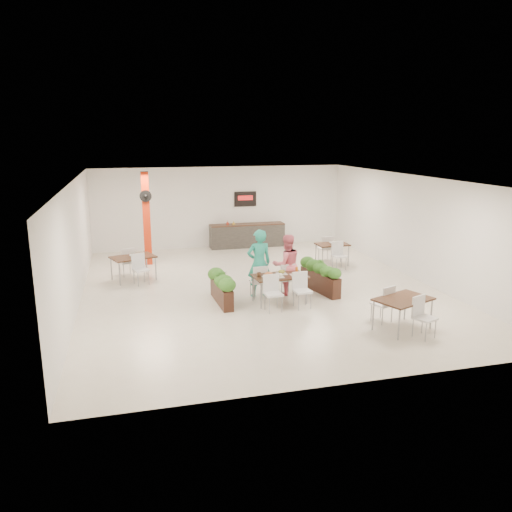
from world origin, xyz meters
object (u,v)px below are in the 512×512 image
Objects in this scene: service_counter at (247,235)px; main_table at (279,280)px; planter_right at (320,275)px; side_table_a at (133,260)px; side_table_b at (332,247)px; diner_woman at (287,265)px; diner_man at (259,263)px; side_table_c at (403,303)px; red_column at (146,218)px; planter_left at (221,285)px.

service_counter is 1.77× the size of main_table.
planter_right reaches higher than main_table.
side_table_a is 6.70m from side_table_b.
diner_woman reaches higher than side_table_b.
service_counter is 5.90m from side_table_a.
diner_woman is (0.41, 0.66, 0.22)m from main_table.
diner_man reaches higher than diner_woman.
service_counter is at bearing 76.76° from side_table_c.
diner_man is 4.12m from side_table_c.
main_table is 0.82m from diner_man.
red_column is at bearing -155.00° from service_counter.
red_column is 1.97× the size of side_table_b.
main_table is 3.35m from side_table_c.
diner_man is 0.81m from diner_woman.
side_table_c is (-0.79, -5.96, 0.01)m from side_table_b.
planter_right is (1.81, -0.01, -0.46)m from diner_man.
planter_right is at bearing 175.54° from diner_woman.
diner_man is 1.14× the size of side_table_c.
service_counter is at bearing 19.60° from side_table_a.
side_table_a is at bearing 139.30° from main_table.
service_counter is 7.02m from planter_left.
main_table and side_table_b have the same top height.
side_table_a is (-4.15, 2.56, -0.22)m from diner_woman.
side_table_b is (6.70, 0.19, -0.02)m from side_table_a.
diner_woman is at bearing 97.34° from side_table_c.
service_counter reaches higher than diner_woman.
side_table_b is (2.55, 2.75, -0.24)m from diner_woman.
service_counter is 1.75× the size of diner_woman.
service_counter is 6.35m from diner_woman.
diner_man is (-0.39, 0.66, 0.31)m from main_table.
side_table_a is 1.00× the size of side_table_c.
planter_right is at bearing -46.61° from side_table_a.
main_table is 1.55m from planter_left.
main_table is at bearing -96.53° from service_counter.
planter_right is at bearing -44.09° from red_column.
red_column is at bearing -54.87° from diner_woman.
planter_right is (2.93, 0.29, 0.00)m from planter_left.
diner_man reaches higher than main_table.
service_counter is 4.19m from side_table_b.
service_counter reaches higher than diner_man.
diner_woman reaches higher than side_table_a.
main_table is at bearing 108.94° from side_table_c.
diner_man is 1.25m from planter_left.
red_column is at bearing 163.43° from side_table_b.
diner_man reaches higher than side_table_b.
side_table_c is at bearing -76.79° from planter_right.
side_table_c is at bearing -55.02° from red_column.
planter_left is 4.69m from side_table_c.
red_column is 1.93× the size of side_table_c.
planter_right is (4.62, -4.48, -1.16)m from red_column.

